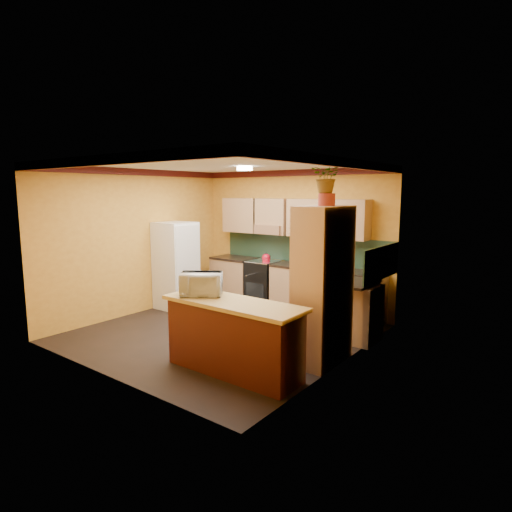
% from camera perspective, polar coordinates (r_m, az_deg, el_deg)
% --- Properties ---
extents(room_shell, '(4.24, 4.24, 2.72)m').
position_cam_1_polar(room_shell, '(6.93, -3.03, 6.96)').
color(room_shell, black).
rests_on(room_shell, ground).
extents(base_cabinets_back, '(3.65, 0.60, 0.88)m').
position_cam_1_polar(base_cabinets_back, '(8.29, 4.52, -4.31)').
color(base_cabinets_back, tan).
rests_on(base_cabinets_back, ground).
extents(countertop_back, '(3.65, 0.62, 0.04)m').
position_cam_1_polar(countertop_back, '(8.20, 4.56, -1.17)').
color(countertop_back, black).
rests_on(countertop_back, base_cabinets_back).
extents(stove, '(0.58, 0.58, 0.91)m').
position_cam_1_polar(stove, '(8.63, 1.01, -3.67)').
color(stove, black).
rests_on(stove, ground).
extents(kettle, '(0.20, 0.20, 0.18)m').
position_cam_1_polar(kettle, '(8.43, 1.37, -0.19)').
color(kettle, red).
rests_on(kettle, stove).
extents(sink, '(0.48, 0.40, 0.03)m').
position_cam_1_polar(sink, '(7.81, 9.36, -1.48)').
color(sink, silver).
rests_on(sink, countertop_back).
extents(base_cabinets_right, '(0.60, 0.80, 0.88)m').
position_cam_1_polar(base_cabinets_right, '(6.84, 12.68, -7.26)').
color(base_cabinets_right, tan).
rests_on(base_cabinets_right, ground).
extents(countertop_right, '(0.62, 0.80, 0.04)m').
position_cam_1_polar(countertop_right, '(6.73, 12.80, -3.49)').
color(countertop_right, black).
rests_on(countertop_right, base_cabinets_right).
extents(fridge, '(0.68, 0.66, 1.70)m').
position_cam_1_polar(fridge, '(8.52, -10.62, -1.26)').
color(fridge, white).
rests_on(fridge, ground).
extents(pantry, '(0.48, 0.90, 2.10)m').
position_cam_1_polar(pantry, '(5.74, 8.90, -3.91)').
color(pantry, tan).
rests_on(pantry, ground).
extents(fern_pot, '(0.22, 0.22, 0.16)m').
position_cam_1_polar(fern_pot, '(5.65, 9.41, 7.44)').
color(fern_pot, maroon).
rests_on(fern_pot, pantry).
extents(fern, '(0.44, 0.40, 0.43)m').
position_cam_1_polar(fern, '(5.65, 9.48, 10.42)').
color(fern, tan).
rests_on(fern, fern_pot).
extents(breakfast_bar, '(1.80, 0.55, 0.88)m').
position_cam_1_polar(breakfast_bar, '(5.50, -3.04, -11.00)').
color(breakfast_bar, '#502212').
rests_on(breakfast_bar, ground).
extents(bar_top, '(1.90, 0.65, 0.05)m').
position_cam_1_polar(bar_top, '(5.36, -3.08, -6.31)').
color(bar_top, '#DEBE6C').
rests_on(bar_top, breakfast_bar).
extents(microwave, '(0.65, 0.61, 0.30)m').
position_cam_1_polar(microwave, '(5.68, -7.32, -3.72)').
color(microwave, white).
rests_on(microwave, bar_top).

